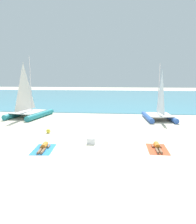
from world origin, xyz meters
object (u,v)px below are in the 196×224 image
Objects in this scene: sailboat_blue at (159,111)px; cooler_box at (91,141)px; towel_left at (44,149)px; sunbather_right at (157,147)px; towel_right at (157,149)px; sailboat_teal at (29,108)px; sunbather_left at (44,147)px; beach_ball at (48,131)px.

sailboat_blue is 10.68× the size of cooler_box.
sailboat_blue is 12.36m from towel_left.
cooler_box is at bearing -128.41° from sailboat_blue.
cooler_box reaches higher than sunbather_right.
sunbather_right reaches higher than towel_right.
sailboat_teal reaches higher than towel_left.
sunbather_left reaches higher than towel_right.
sailboat_blue reaches higher than cooler_box.
beach_ball is at bearing 159.70° from towel_right.
sunbather_right is (6.47, 0.72, 0.00)m from sunbather_left.
towel_right is (-1.58, -8.63, -0.79)m from sailboat_blue.
sunbather_right is at bearing -7.73° from cooler_box.
sailboat_blue is at bearing 79.61° from towel_right.
sunbather_right is at bearing 89.92° from towel_right.
sailboat_teal is 10.58m from towel_left.
sunbather_left is at bearing -51.91° from sailboat_teal.
sunbather_left and sunbather_right have the same top height.
sunbather_right is 3.95m from cooler_box.
towel_left is 1.00× the size of towel_right.
towel_left and towel_right have the same top height.
sailboat_blue reaches higher than beach_ball.
sailboat_blue is at bearing 43.96° from sunbather_left.
sailboat_teal is 3.23× the size of towel_left.
sunbather_right is (-1.58, -8.57, -0.66)m from sailboat_blue.
cooler_box is (-3.91, 0.60, 0.17)m from towel_right.
cooler_box is (2.56, 1.25, 0.05)m from sunbather_left.
beach_ball is at bearing 148.42° from cooler_box.
towel_left is at bearing -152.68° from cooler_box.
cooler_box is at bearing -31.58° from beach_ball.
sunbather_right reaches higher than beach_ball.
sunbather_left is at bearing -174.22° from towel_right.
sailboat_blue is at bearing 10.01° from sailboat_teal.
sailboat_teal is at bearing 118.22° from towel_left.
cooler_box is at bearing -36.87° from sailboat_teal.
beach_ball is (-7.38, 2.73, 0.15)m from towel_right.
sailboat_blue is at bearing 33.39° from beach_ball.
beach_ball is at bearing 104.83° from towel_left.
towel_right is 3.96m from cooler_box.
beach_ball is 4.07m from cooler_box.
cooler_box is (3.47, -2.13, 0.03)m from beach_ball.
sunbather_right is at bearing -19.84° from beach_ball.
sailboat_teal is 3.94× the size of sunbather_right.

